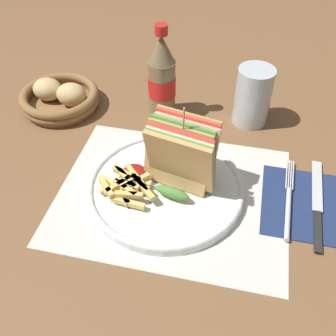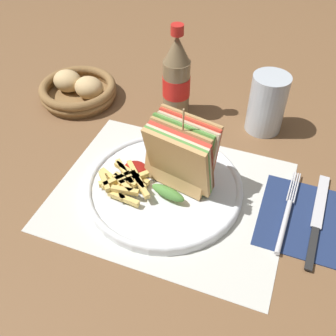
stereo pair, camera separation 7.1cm
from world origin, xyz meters
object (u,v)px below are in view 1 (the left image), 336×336
object	(u,v)px
knife	(317,203)
glass_near	(252,99)
club_sandwich	(181,156)
fork	(288,205)
bread_basket	(60,97)
plate_main	(166,187)
coke_bottle_near	(162,78)

from	to	relation	value
knife	glass_near	size ratio (longest dim) A/B	1.71
club_sandwich	glass_near	bearing A→B (deg)	64.41
club_sandwich	fork	bearing A→B (deg)	-3.14
fork	knife	world-z (taller)	fork
fork	bread_basket	xyz separation A→B (m)	(-0.52, 0.20, 0.02)
plate_main	glass_near	distance (m)	0.29
plate_main	knife	distance (m)	0.27
fork	plate_main	bearing A→B (deg)	-176.00
plate_main	glass_near	world-z (taller)	glass_near
plate_main	fork	bearing A→B (deg)	1.98
club_sandwich	bread_basket	bearing A→B (deg)	149.23
plate_main	club_sandwich	distance (m)	0.07
knife	plate_main	bearing A→B (deg)	-172.96
plate_main	glass_near	size ratio (longest dim) A/B	2.25
plate_main	coke_bottle_near	distance (m)	0.26
glass_near	knife	bearing A→B (deg)	-58.80
bread_basket	knife	bearing A→B (deg)	-18.07
coke_bottle_near	glass_near	bearing A→B (deg)	3.79
club_sandwich	glass_near	size ratio (longest dim) A/B	1.25
knife	glass_near	bearing A→B (deg)	123.22
plate_main	club_sandwich	xyz separation A→B (m)	(0.02, 0.02, 0.07)
plate_main	club_sandwich	world-z (taller)	club_sandwich
plate_main	coke_bottle_near	bearing A→B (deg)	104.66
coke_bottle_near	glass_near	xyz separation A→B (m)	(0.20, 0.01, -0.03)
plate_main	bread_basket	xyz separation A→B (m)	(-0.30, 0.21, 0.01)
club_sandwich	coke_bottle_near	size ratio (longest dim) A/B	0.77
plate_main	club_sandwich	bearing A→B (deg)	38.37
fork	knife	xyz separation A→B (m)	(0.05, 0.02, -0.00)
knife	bread_basket	xyz separation A→B (m)	(-0.57, 0.19, 0.02)
knife	club_sandwich	bearing A→B (deg)	-176.73
glass_near	coke_bottle_near	bearing A→B (deg)	-176.21
fork	glass_near	size ratio (longest dim) A/B	1.53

